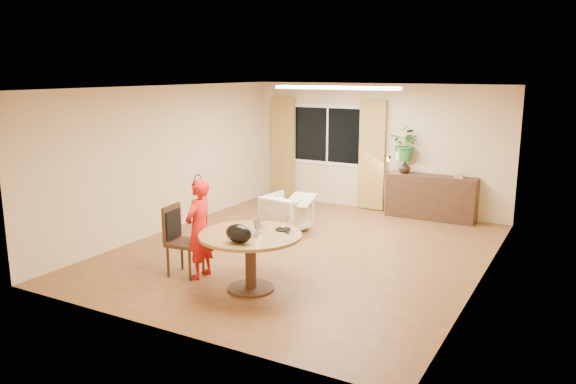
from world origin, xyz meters
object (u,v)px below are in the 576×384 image
object	(u,v)px
dining_table	(250,246)
armchair	(286,213)
child	(199,229)
sideboard	(431,197)
dining_chair	(185,241)

from	to	relation	value
dining_table	armchair	size ratio (longest dim) A/B	1.81
child	dining_table	bearing A→B (deg)	84.26
armchair	sideboard	bearing A→B (deg)	-126.09
dining_chair	child	bearing A→B (deg)	3.38
dining_table	child	size ratio (longest dim) A/B	0.96
dining_chair	child	distance (m)	0.31
dining_chair	child	size ratio (longest dim) A/B	0.71
child	sideboard	xyz separation A→B (m)	(1.98, 4.73, -0.28)
child	sideboard	world-z (taller)	child
dining_table	child	distance (m)	0.88
armchair	sideboard	xyz separation A→B (m)	(2.04, 2.14, 0.09)
dining_table	sideboard	bearing A→B (deg)	76.96
child	armchair	world-z (taller)	child
dining_table	child	world-z (taller)	child
dining_table	armchair	xyz separation A→B (m)	(-0.94, 2.64, -0.27)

